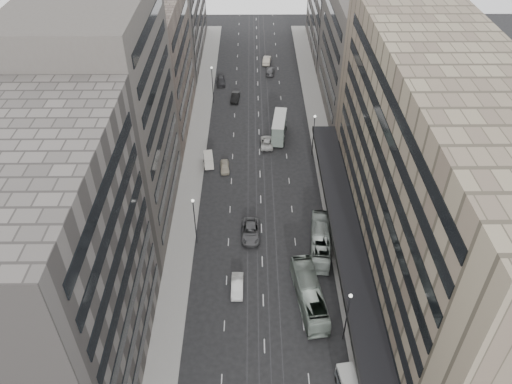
{
  "coord_description": "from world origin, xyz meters",
  "views": [
    {
      "loc": [
        -1.34,
        -41.49,
        52.53
      ],
      "look_at": [
        -0.83,
        16.04,
        6.34
      ],
      "focal_mm": 35.0,
      "sensor_mm": 36.0,
      "label": 1
    }
  ],
  "objects_px": {
    "bus_near": "(309,294)",
    "sedan_2": "(251,231)",
    "double_decker": "(279,127)",
    "sedan_1": "(237,286)",
    "bus_far": "(320,241)",
    "panel_van": "(208,160)"
  },
  "relations": [
    {
      "from": "bus_near",
      "to": "bus_far",
      "type": "xyz_separation_m",
      "value": [
        2.54,
        9.92,
        -0.09
      ]
    },
    {
      "from": "bus_far",
      "to": "sedan_1",
      "type": "bearing_deg",
      "value": 39.24
    },
    {
      "from": "bus_near",
      "to": "bus_far",
      "type": "distance_m",
      "value": 10.24
    },
    {
      "from": "bus_near",
      "to": "sedan_2",
      "type": "distance_m",
      "value": 14.93
    },
    {
      "from": "bus_far",
      "to": "panel_van",
      "type": "height_order",
      "value": "bus_far"
    },
    {
      "from": "double_decker",
      "to": "bus_near",
      "type": "bearing_deg",
      "value": -79.65
    },
    {
      "from": "double_decker",
      "to": "sedan_1",
      "type": "relative_size",
      "value": 1.85
    },
    {
      "from": "bus_far",
      "to": "sedan_1",
      "type": "distance_m",
      "value": 14.24
    },
    {
      "from": "sedan_1",
      "to": "sedan_2",
      "type": "relative_size",
      "value": 0.76
    },
    {
      "from": "double_decker",
      "to": "sedan_2",
      "type": "distance_m",
      "value": 27.95
    },
    {
      "from": "bus_far",
      "to": "sedan_2",
      "type": "distance_m",
      "value": 10.59
    },
    {
      "from": "double_decker",
      "to": "sedan_1",
      "type": "bearing_deg",
      "value": -93.57
    },
    {
      "from": "bus_near",
      "to": "sedan_2",
      "type": "bearing_deg",
      "value": -66.58
    },
    {
      "from": "panel_van",
      "to": "sedan_1",
      "type": "relative_size",
      "value": 0.83
    },
    {
      "from": "bus_far",
      "to": "double_decker",
      "type": "distance_m",
      "value": 30.63
    },
    {
      "from": "bus_near",
      "to": "panel_van",
      "type": "relative_size",
      "value": 3.2
    },
    {
      "from": "bus_near",
      "to": "sedan_2",
      "type": "relative_size",
      "value": 2.01
    },
    {
      "from": "sedan_2",
      "to": "double_decker",
      "type": "bearing_deg",
      "value": 79.01
    },
    {
      "from": "bus_far",
      "to": "sedan_2",
      "type": "xyz_separation_m",
      "value": [
        -10.16,
        2.9,
        -0.74
      ]
    },
    {
      "from": "bus_far",
      "to": "sedan_2",
      "type": "bearing_deg",
      "value": -9.35
    },
    {
      "from": "bus_near",
      "to": "panel_van",
      "type": "xyz_separation_m",
      "value": [
        -15.16,
        31.04,
        -0.43
      ]
    },
    {
      "from": "panel_van",
      "to": "sedan_1",
      "type": "height_order",
      "value": "panel_van"
    }
  ]
}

